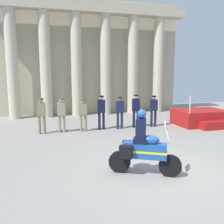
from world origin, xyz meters
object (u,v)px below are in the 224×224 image
Objects in this scene: officer_in_row_1 at (61,112)px; officer_in_row_5 at (136,108)px; officer_in_row_0 at (41,113)px; reviewing_stand at (201,118)px; officer_in_row_2 at (83,113)px; motorcycle_with_rider at (142,148)px; officer_in_row_3 at (101,110)px; officer_in_row_4 at (120,110)px; officer_in_row_6 at (154,108)px.

officer_in_row_1 is 3.88m from officer_in_row_5.
officer_in_row_0 is 1.01× the size of officer_in_row_1.
reviewing_stand reaches higher than officer_in_row_2.
officer_in_row_2 is 2.83m from officer_in_row_5.
motorcycle_with_rider is (-2.14, -5.80, -0.23)m from officer_in_row_5.
officer_in_row_4 is (0.96, -0.09, -0.05)m from officer_in_row_3.
officer_in_row_6 is (5.79, -0.03, -0.02)m from officer_in_row_0.
reviewing_stand is 8.53m from officer_in_row_0.
officer_in_row_2 is 0.92× the size of officer_in_row_3.
officer_in_row_0 reaches higher than officer_in_row_4.
officer_in_row_4 is at bearing 175.27° from reviewing_stand.
officer_in_row_4 is at bearing -172.31° from officer_in_row_1.
officer_in_row_3 is (-5.57, 0.47, 0.62)m from reviewing_stand.
officer_in_row_1 is at bearing 136.00° from motorcycle_with_rider.
officer_in_row_2 is at bearing -173.02° from officer_in_row_0.
motorcycle_with_rider is (-1.22, -5.73, -0.18)m from officer_in_row_4.
officer_in_row_1 is 1.02× the size of officer_in_row_4.
officer_in_row_0 is 1.04× the size of officer_in_row_4.
reviewing_stand is 1.41× the size of motorcycle_with_rider.
officer_in_row_5 reaches higher than officer_in_row_0.
motorcycle_with_rider reaches higher than officer_in_row_1.
officer_in_row_5 is (-3.70, 0.45, 0.62)m from reviewing_stand.
officer_in_row_0 is at bearing 6.98° from officer_in_row_2.
officer_in_row_1 is 1.05× the size of officer_in_row_2.
officer_in_row_3 is at bearing 6.20° from officer_in_row_6.
motorcycle_with_rider is at bearing 115.11° from officer_in_row_1.
officer_in_row_0 is 5.79m from officer_in_row_6.
officer_in_row_4 is (3.89, -0.01, -0.03)m from officer_in_row_0.
officer_in_row_6 reaches higher than officer_in_row_4.
officer_in_row_1 reaches higher than officer_in_row_4.
officer_in_row_4 reaches higher than officer_in_row_2.
officer_in_row_3 is at bearing 3.21° from officer_in_row_4.
officer_in_row_3 is at bearing -164.58° from officer_in_row_2.
reviewing_stand is at bearing -179.25° from officer_in_row_6.
officer_in_row_3 reaches higher than reviewing_stand.
motorcycle_with_rider is at bearing 123.25° from officer_in_row_0.
officer_in_row_0 reaches higher than officer_in_row_1.
officer_in_row_1 is 4.86m from officer_in_row_6.
officer_in_row_6 is at bearing -173.80° from officer_in_row_3.
reviewing_stand is 1.62× the size of officer_in_row_4.
officer_in_row_3 is (2.00, 0.05, 0.03)m from officer_in_row_1.
officer_in_row_3 is at bearing 7.80° from officer_in_row_5.
officer_in_row_1 is 2.96m from officer_in_row_4.
officer_in_row_3 reaches higher than officer_in_row_1.
officer_in_row_4 is at bearing 12.64° from officer_in_row_5.
reviewing_stand reaches higher than officer_in_row_1.
officer_in_row_1 reaches higher than officer_in_row_2.
reviewing_stand is at bearing -174.80° from officer_in_row_1.
officer_in_row_4 is at bearing 107.17° from motorcycle_with_rider.
officer_in_row_4 is (-4.61, 0.38, 0.57)m from reviewing_stand.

